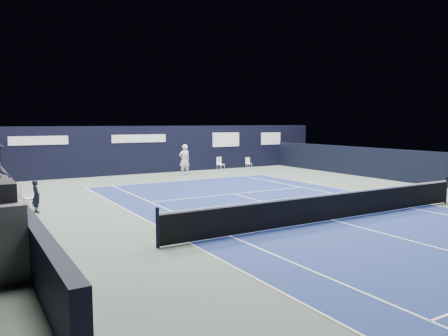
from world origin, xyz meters
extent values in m
plane|color=#516158|center=(0.00, 2.00, 0.00)|extent=(48.00, 48.00, 0.00)
cube|color=navy|center=(0.00, 0.00, 0.00)|extent=(10.97, 23.77, 0.01)
cube|color=black|center=(10.50, 6.00, 0.90)|extent=(0.30, 22.00, 1.80)
cube|color=white|center=(4.42, 15.10, 0.44)|extent=(0.49, 0.47, 0.04)
cube|color=white|center=(4.38, 15.29, 0.70)|extent=(0.42, 0.10, 0.50)
cylinder|color=white|center=(4.57, 15.30, 0.22)|extent=(0.02, 0.02, 0.44)
cylinder|color=white|center=(4.21, 15.24, 0.22)|extent=(0.02, 0.02, 0.44)
cylinder|color=white|center=(4.63, 14.96, 0.22)|extent=(0.02, 0.02, 0.44)
cylinder|color=white|center=(4.27, 14.90, 0.22)|extent=(0.02, 0.02, 0.44)
cube|color=white|center=(4.38, 15.31, 0.78)|extent=(0.35, 0.14, 0.32)
cube|color=white|center=(6.85, 15.25, 0.38)|extent=(0.38, 0.37, 0.03)
cube|color=white|center=(6.86, 15.42, 0.60)|extent=(0.36, 0.05, 0.43)
cylinder|color=white|center=(7.01, 15.39, 0.19)|extent=(0.02, 0.02, 0.38)
cylinder|color=white|center=(6.70, 15.41, 0.19)|extent=(0.02, 0.02, 0.38)
cylinder|color=white|center=(6.99, 15.10, 0.19)|extent=(0.02, 0.02, 0.38)
cylinder|color=white|center=(6.68, 15.12, 0.19)|extent=(0.02, 0.02, 0.38)
cube|color=white|center=(-8.67, 6.94, 0.50)|extent=(0.61, 0.60, 0.05)
cube|color=white|center=(-8.75, 7.14, 0.80)|extent=(0.46, 0.21, 0.57)
cylinder|color=white|center=(-8.55, 7.20, 0.25)|extent=(0.03, 0.03, 0.50)
cylinder|color=white|center=(-8.93, 7.04, 0.25)|extent=(0.03, 0.03, 0.50)
cylinder|color=white|center=(-8.41, 6.84, 0.25)|extent=(0.03, 0.03, 0.50)
cylinder|color=white|center=(-8.79, 6.69, 0.25)|extent=(0.03, 0.03, 0.50)
imported|color=black|center=(-8.50, 6.63, 0.61)|extent=(0.38, 0.49, 1.21)
cube|color=white|center=(0.00, 11.88, 0.01)|extent=(10.97, 0.06, 0.00)
cube|color=white|center=(5.49, 0.00, 0.01)|extent=(0.06, 23.77, 0.00)
cube|color=white|center=(-5.49, 0.00, 0.01)|extent=(0.06, 23.77, 0.00)
cube|color=white|center=(4.12, 0.00, 0.01)|extent=(0.06, 23.77, 0.00)
cube|color=white|center=(-4.12, 0.00, 0.01)|extent=(0.06, 23.77, 0.00)
cube|color=white|center=(0.00, 6.40, 0.01)|extent=(8.23, 0.06, 0.00)
cube|color=white|center=(0.00, 0.00, 0.01)|extent=(0.06, 12.80, 0.00)
cube|color=white|center=(0.00, 11.73, 0.01)|extent=(0.06, 0.30, 0.00)
cylinder|color=black|center=(6.40, 0.00, 0.55)|extent=(0.10, 0.10, 1.10)
cylinder|color=black|center=(-6.40, 0.00, 0.55)|extent=(0.10, 0.10, 1.10)
cube|color=black|center=(0.00, 0.00, 0.46)|extent=(12.80, 0.03, 0.86)
cube|color=white|center=(0.00, 0.00, 0.91)|extent=(12.80, 0.05, 0.06)
cube|color=black|center=(0.00, 16.50, 1.55)|extent=(26.00, 0.60, 3.10)
cube|color=silver|center=(-7.00, 16.18, 2.30)|extent=(3.20, 0.02, 0.50)
cube|color=silver|center=(-1.00, 16.18, 2.30)|extent=(3.60, 0.02, 0.50)
cube|color=silver|center=(5.50, 16.18, 2.10)|extent=(2.20, 0.02, 1.00)
cube|color=silver|center=(9.50, 16.18, 2.10)|extent=(1.80, 0.02, 0.90)
cube|color=black|center=(-9.50, 6.00, 0.60)|extent=(0.30, 22.00, 1.20)
cube|color=silver|center=(-9.33, -1.00, 0.60)|extent=(0.02, 2.00, 0.45)
cube|color=silver|center=(-9.33, 2.50, 0.60)|extent=(0.02, 2.40, 0.45)
cube|color=silver|center=(-9.33, 6.00, 0.60)|extent=(0.02, 2.00, 0.45)
imported|color=white|center=(1.25, 14.23, 0.97)|extent=(0.71, 0.47, 1.94)
cylinder|color=black|center=(1.10, 13.93, 1.05)|extent=(0.03, 0.29, 0.13)
torus|color=black|center=(1.10, 13.68, 1.15)|extent=(0.30, 0.13, 0.29)
camera|label=1|loc=(-10.70, -10.65, 3.34)|focal=35.00mm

